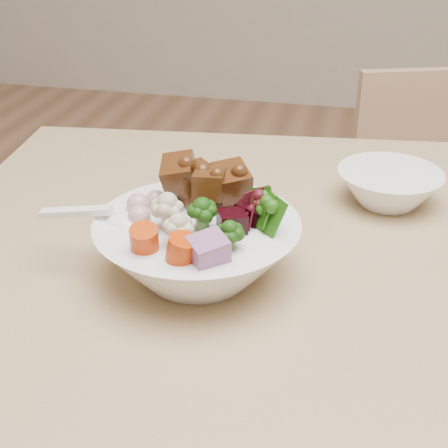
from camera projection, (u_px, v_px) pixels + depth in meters
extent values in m
cylinder|color=tan|center=(92.00, 325.00, 1.27)|extent=(0.06, 0.06, 0.71)
cube|color=tan|center=(444.00, 266.00, 1.40)|extent=(0.46, 0.46, 0.04)
cube|color=tan|center=(428.00, 154.00, 1.45)|extent=(0.35, 0.14, 0.40)
cylinder|color=tan|center=(389.00, 388.00, 1.35)|extent=(0.03, 0.03, 0.37)
cylinder|color=tan|center=(349.00, 304.00, 1.62)|extent=(0.03, 0.03, 0.37)
sphere|color=black|center=(202.00, 219.00, 0.67)|extent=(0.04, 0.04, 0.04)
sphere|color=#BEAF8F|center=(168.00, 216.00, 0.67)|extent=(0.04, 0.04, 0.04)
cube|color=black|center=(251.00, 215.00, 0.69)|extent=(0.04, 0.04, 0.03)
cube|color=#8E5684|center=(208.00, 252.00, 0.62)|extent=(0.05, 0.05, 0.04)
cylinder|color=#CD4105|center=(144.00, 241.00, 0.63)|extent=(0.04, 0.04, 0.03)
sphere|color=tan|center=(139.00, 216.00, 0.69)|extent=(0.03, 0.03, 0.03)
ellipsoid|color=white|center=(125.00, 222.00, 0.70)|extent=(0.05, 0.04, 0.02)
cube|color=white|center=(76.00, 212.00, 0.70)|extent=(0.09, 0.02, 0.02)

